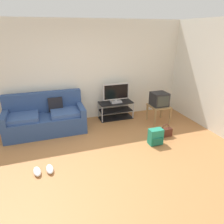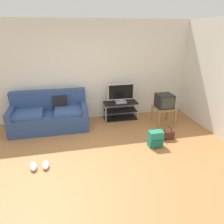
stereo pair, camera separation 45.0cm
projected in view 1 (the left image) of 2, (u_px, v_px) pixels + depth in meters
name	position (u px, v px, depth m)	size (l,w,h in m)	color
ground_plane	(105.00, 167.00, 3.93)	(9.00, 9.80, 0.02)	#B27542
wall_back	(79.00, 72.00, 5.58)	(9.00, 0.10, 2.70)	silver
wall_right	(213.00, 77.00, 5.06)	(0.10, 3.60, 2.70)	silver
couch	(46.00, 118.00, 5.18)	(1.93, 0.87, 0.95)	navy
tv_stand	(116.00, 110.00, 5.99)	(0.96, 0.44, 0.49)	black
flat_tv	(116.00, 93.00, 5.77)	(0.75, 0.22, 0.55)	#B2B2B7
side_table	(159.00, 108.00, 5.69)	(0.52, 0.52, 0.48)	#9E7A4C
crt_tv	(159.00, 99.00, 5.61)	(0.42, 0.41, 0.36)	#232326
backpack	(156.00, 137.00, 4.64)	(0.31, 0.26, 0.37)	#238466
handbag	(165.00, 132.00, 4.99)	(0.31, 0.13, 0.33)	#4C2319
sneakers_pair	(44.00, 170.00, 3.74)	(0.38, 0.30, 0.09)	white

